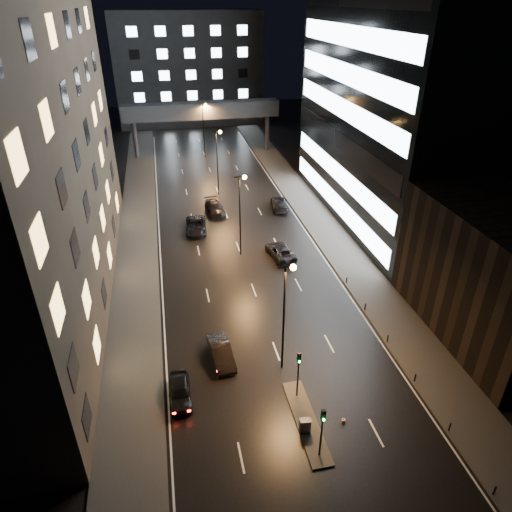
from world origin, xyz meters
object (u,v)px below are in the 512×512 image
(car_away_c, at_px, (196,226))
(car_toward_b, at_px, (280,203))
(car_away_a, at_px, (180,391))
(car_toward_a, at_px, (280,251))
(car_away_d, at_px, (215,208))
(car_away_b, at_px, (221,353))
(utility_cabinet, at_px, (305,426))

(car_away_c, distance_m, car_toward_b, 13.80)
(car_away_a, bearing_deg, car_toward_a, 57.01)
(car_away_c, relative_size, car_away_d, 1.04)
(car_away_c, bearing_deg, car_toward_b, 25.46)
(car_toward_a, bearing_deg, car_away_c, -51.81)
(car_toward_b, bearing_deg, car_toward_a, 83.98)
(car_away_b, bearing_deg, car_toward_a, 54.61)
(utility_cabinet, bearing_deg, car_away_d, 97.94)
(car_away_b, height_order, car_away_c, car_away_c)
(car_away_d, relative_size, car_toward_a, 1.02)
(car_toward_a, distance_m, car_toward_b, 14.50)
(car_away_b, distance_m, car_away_d, 31.11)
(car_away_c, bearing_deg, utility_cabinet, -78.23)
(car_toward_a, relative_size, utility_cabinet, 4.63)
(car_toward_b, relative_size, utility_cabinet, 4.77)
(car_toward_b, bearing_deg, utility_cabinet, 86.23)
(utility_cabinet, bearing_deg, car_toward_b, 84.15)
(car_toward_b, bearing_deg, car_away_c, 29.37)
(car_away_c, distance_m, car_away_d, 6.29)
(car_away_c, bearing_deg, car_away_b, -86.38)
(car_away_d, distance_m, car_toward_b, 9.62)
(car_away_a, xyz_separation_m, car_away_b, (3.79, 3.69, 0.06))
(car_toward_a, bearing_deg, car_toward_b, -111.77)
(car_away_a, relative_size, car_away_b, 0.90)
(utility_cabinet, bearing_deg, car_toward_a, 85.42)
(car_away_a, bearing_deg, car_away_d, 78.66)
(car_toward_a, xyz_separation_m, utility_cabinet, (-4.70, -25.35, -0.02))
(car_toward_a, bearing_deg, car_away_d, -74.83)
(car_away_b, bearing_deg, car_away_c, 84.22)
(car_away_a, height_order, utility_cabinet, car_away_a)
(car_away_c, bearing_deg, car_away_a, -93.70)
(car_away_a, xyz_separation_m, car_away_d, (7.23, 34.61, 0.07))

